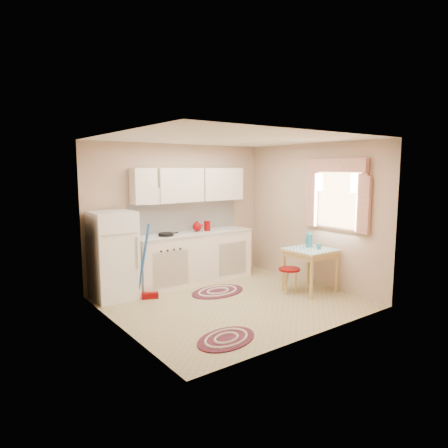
# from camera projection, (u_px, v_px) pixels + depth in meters

# --- Properties ---
(room_shell) EXTENTS (3.64, 3.60, 2.52)m
(room_shell) POSITION_uv_depth(u_px,v_px,m) (231.00, 198.00, 6.29)
(room_shell) COLOR tan
(room_shell) RESTS_ON ground
(fridge) EXTENTS (0.65, 0.60, 1.40)m
(fridge) POSITION_uv_depth(u_px,v_px,m) (113.00, 256.00, 6.30)
(fridge) COLOR white
(fridge) RESTS_ON ground
(broom) EXTENTS (0.30, 0.22, 1.20)m
(broom) POSITION_uv_depth(u_px,v_px,m) (149.00, 262.00, 6.29)
(broom) COLOR #1B57AB
(broom) RESTS_ON ground
(base_cabinets) EXTENTS (2.25, 0.60, 0.88)m
(base_cabinets) POSITION_uv_depth(u_px,v_px,m) (193.00, 258.00, 7.26)
(base_cabinets) COLOR white
(base_cabinets) RESTS_ON ground
(countertop) EXTENTS (2.27, 0.62, 0.04)m
(countertop) POSITION_uv_depth(u_px,v_px,m) (193.00, 233.00, 7.20)
(countertop) COLOR beige
(countertop) RESTS_ON base_cabinets
(frying_pan) EXTENTS (0.31, 0.31, 0.05)m
(frying_pan) POSITION_uv_depth(u_px,v_px,m) (166.00, 234.00, 6.81)
(frying_pan) COLOR black
(frying_pan) RESTS_ON countertop
(red_kettle) EXTENTS (0.22, 0.20, 0.19)m
(red_kettle) POSITION_uv_depth(u_px,v_px,m) (197.00, 227.00, 7.23)
(red_kettle) COLOR #7E0406
(red_kettle) RESTS_ON countertop
(red_canister) EXTENTS (0.12, 0.12, 0.16)m
(red_canister) POSITION_uv_depth(u_px,v_px,m) (207.00, 226.00, 7.37)
(red_canister) COLOR #7E0406
(red_canister) RESTS_ON countertop
(table) EXTENTS (0.72, 0.72, 0.72)m
(table) POSITION_uv_depth(u_px,v_px,m) (310.00, 270.00, 6.73)
(table) COLOR tan
(table) RESTS_ON ground
(stool) EXTENTS (0.47, 0.47, 0.42)m
(stool) POSITION_uv_depth(u_px,v_px,m) (289.00, 280.00, 6.65)
(stool) COLOR #7E0406
(stool) RESTS_ON ground
(coffee_pot) EXTENTS (0.15, 0.13, 0.31)m
(coffee_pot) POSITION_uv_depth(u_px,v_px,m) (309.00, 239.00, 6.81)
(coffee_pot) COLOR teal
(coffee_pot) RESTS_ON table
(mug) EXTENTS (0.09, 0.09, 0.10)m
(mug) POSITION_uv_depth(u_px,v_px,m) (319.00, 247.00, 6.65)
(mug) COLOR teal
(mug) RESTS_ON table
(rug_center) EXTENTS (1.03, 0.73, 0.02)m
(rug_center) POSITION_uv_depth(u_px,v_px,m) (218.00, 292.00, 6.71)
(rug_center) COLOR maroon
(rug_center) RESTS_ON ground
(rug_left) EXTENTS (0.97, 0.76, 0.02)m
(rug_left) POSITION_uv_depth(u_px,v_px,m) (226.00, 339.00, 4.85)
(rug_left) COLOR maroon
(rug_left) RESTS_ON ground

